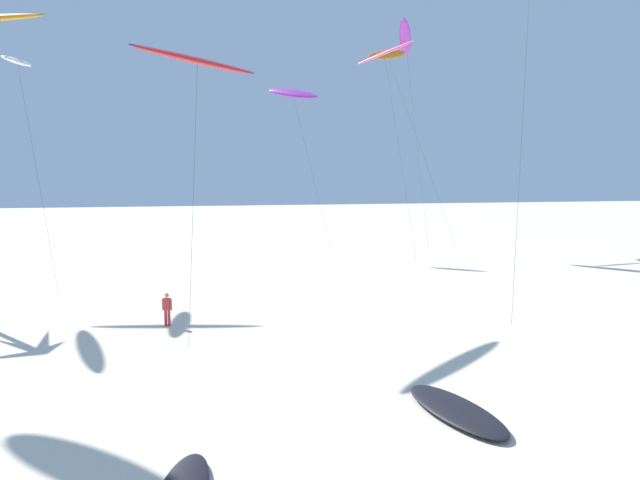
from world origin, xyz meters
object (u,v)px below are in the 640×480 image
at_px(flying_kite_1, 405,38).
at_px(flying_kite_5, 17,61).
at_px(flying_kite_10, 293,93).
at_px(grounded_kite_0, 456,410).
at_px(flying_kite_3, 197,61).
at_px(flying_kite_9, 384,53).
at_px(flying_kite_2, 387,55).
at_px(person_foreground_walker, 167,308).

bearing_deg(flying_kite_1, flying_kite_5, -156.02).
relative_size(flying_kite_10, grounded_kite_0, 3.64).
xyz_separation_m(flying_kite_3, grounded_kite_0, (6.60, -16.42, -13.15)).
distance_m(flying_kite_1, flying_kite_3, 35.07).
bearing_deg(flying_kite_3, flying_kite_1, 47.99).
bearing_deg(grounded_kite_0, flying_kite_1, 68.83).
bearing_deg(flying_kite_9, flying_kite_5, -157.86).
bearing_deg(flying_kite_1, grounded_kite_0, -111.17).
relative_size(flying_kite_2, person_foreground_walker, 13.27).
relative_size(flying_kite_3, person_foreground_walker, 8.57).
xyz_separation_m(flying_kite_1, flying_kite_10, (-12.89, -3.21, -6.74)).
bearing_deg(person_foreground_walker, flying_kite_2, 52.22).
xyz_separation_m(flying_kite_5, flying_kite_9, (30.45, 12.39, 4.93)).
relative_size(flying_kite_5, flying_kite_10, 0.95).
relative_size(flying_kite_1, flying_kite_10, 1.44).
height_order(flying_kite_5, flying_kite_10, flying_kite_10).
relative_size(flying_kite_2, flying_kite_10, 1.31).
bearing_deg(flying_kite_1, person_foreground_walker, -130.30).
bearing_deg(flying_kite_9, flying_kite_10, -176.64).
distance_m(flying_kite_9, flying_kite_10, 10.51).
xyz_separation_m(flying_kite_1, flying_kite_3, (-22.74, -25.25, -8.70)).
bearing_deg(flying_kite_10, person_foreground_walker, -114.42).
height_order(flying_kite_2, flying_kite_9, flying_kite_2).
bearing_deg(flying_kite_10, flying_kite_1, 14.00).
bearing_deg(flying_kite_2, flying_kite_3, -129.23).
distance_m(flying_kite_1, flying_kite_9, 4.89).
height_order(flying_kite_10, person_foreground_walker, flying_kite_10).
relative_size(flying_kite_1, flying_kite_5, 1.52).
height_order(flying_kite_2, flying_kite_3, flying_kite_2).
height_order(flying_kite_1, flying_kite_10, flying_kite_1).
distance_m(flying_kite_2, grounded_kite_0, 48.61).
xyz_separation_m(flying_kite_2, flying_kite_5, (-31.91, -15.31, -5.49)).
bearing_deg(flying_kite_5, grounded_kite_0, -56.40).
xyz_separation_m(flying_kite_3, flying_kite_5, (-11.08, 10.20, 1.43)).
height_order(flying_kite_9, person_foreground_walker, flying_kite_9).
bearing_deg(flying_kite_10, flying_kite_5, -150.52).
distance_m(flying_kite_10, grounded_kite_0, 41.44).
relative_size(flying_kite_2, flying_kite_3, 1.55).
height_order(flying_kite_1, person_foreground_walker, flying_kite_1).
bearing_deg(flying_kite_9, person_foreground_walker, -128.85).
bearing_deg(flying_kite_1, flying_kite_3, -132.01).
distance_m(flying_kite_3, person_foreground_walker, 13.10).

